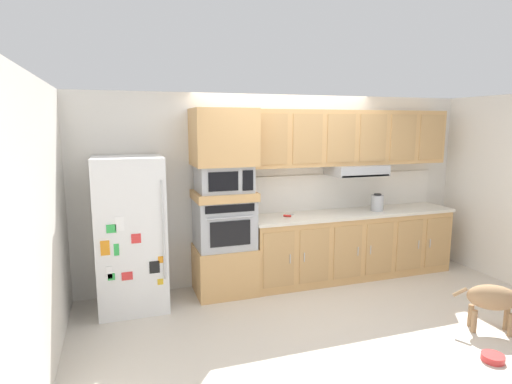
{
  "coord_description": "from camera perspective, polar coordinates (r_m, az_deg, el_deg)",
  "views": [
    {
      "loc": [
        -2.17,
        -4.16,
        2.12
      ],
      "look_at": [
        -0.6,
        0.46,
        1.32
      ],
      "focal_mm": 29.32,
      "sensor_mm": 36.0,
      "label": 1
    }
  ],
  "objects": [
    {
      "name": "side_panel_left",
      "position": [
        4.3,
        -26.75,
        -3.37
      ],
      "size": [
        0.12,
        7.1,
        2.5
      ],
      "primitive_type": "cube",
      "color": "silver",
      "rests_on": "ground"
    },
    {
      "name": "oven_base_cabinet",
      "position": [
        5.38,
        -4.29,
        -10.47
      ],
      "size": [
        0.74,
        0.62,
        0.6
      ],
      "primitive_type": "cube",
      "color": "tan",
      "rests_on": "ground"
    },
    {
      "name": "built_in_oven",
      "position": [
        5.21,
        -4.36,
        -4.26
      ],
      "size": [
        0.7,
        0.62,
        0.6
      ],
      "color": "#A8AAAF",
      "rests_on": "oven_base_cabinet"
    },
    {
      "name": "side_panel_right",
      "position": [
        6.54,
        31.06,
        0.32
      ],
      "size": [
        0.12,
        7.1,
        2.5
      ],
      "primitive_type": "cube",
      "color": "white",
      "rests_on": "ground"
    },
    {
      "name": "upper_cabinet_with_hood",
      "position": [
        5.9,
        12.83,
        6.96
      ],
      "size": [
        2.92,
        0.48,
        0.88
      ],
      "color": "tan",
      "rests_on": "backsplash_panel"
    },
    {
      "name": "countertop_slab",
      "position": [
        5.92,
        13.06,
        -2.83
      ],
      "size": [
        2.96,
        0.64,
        0.04
      ],
      "primitive_type": "cube",
      "color": "silver",
      "rests_on": "lower_cabinet_run"
    },
    {
      "name": "back_kitchen_wall",
      "position": [
        5.77,
        3.63,
        0.61
      ],
      "size": [
        6.2,
        0.12,
        2.5
      ],
      "primitive_type": "cube",
      "color": "silver",
      "rests_on": "ground"
    },
    {
      "name": "backsplash_panel",
      "position": [
        6.11,
        11.74,
        0.17
      ],
      "size": [
        2.96,
        0.02,
        0.5
      ],
      "primitive_type": "cube",
      "color": "silver",
      "rests_on": "countertop_slab"
    },
    {
      "name": "screwdriver",
      "position": [
        5.47,
        4.31,
        -3.23
      ],
      "size": [
        0.16,
        0.17,
        0.03
      ],
      "color": "red",
      "rests_on": "countertop_slab"
    },
    {
      "name": "dog",
      "position": [
        5.04,
        30.37,
        -12.39
      ],
      "size": [
        0.77,
        0.54,
        0.56
      ],
      "rotation": [
        0.0,
        0.0,
        -0.58
      ],
      "color": "#997551",
      "rests_on": "ground"
    },
    {
      "name": "microwave",
      "position": [
        5.11,
        -4.44,
        1.86
      ],
      "size": [
        0.64,
        0.54,
        0.32
      ],
      "color": "#A8AAAF",
      "rests_on": "appliance_mid_shelf"
    },
    {
      "name": "ground_plane",
      "position": [
        5.15,
        8.33,
        -15.1
      ],
      "size": [
        9.6,
        9.6,
        0.0
      ],
      "primitive_type": "plane",
      "color": "beige"
    },
    {
      "name": "dog_food_bowl",
      "position": [
        4.59,
        29.6,
        -19.05
      ],
      "size": [
        0.2,
        0.2,
        0.06
      ],
      "color": "red",
      "rests_on": "ground"
    },
    {
      "name": "appliance_upper_cabinet",
      "position": [
        5.07,
        -4.52,
        7.47
      ],
      "size": [
        0.74,
        0.62,
        0.68
      ],
      "primitive_type": "cube",
      "color": "tan",
      "rests_on": "microwave"
    },
    {
      "name": "appliance_mid_shelf",
      "position": [
        5.14,
        -4.42,
        -0.46
      ],
      "size": [
        0.74,
        0.62,
        0.1
      ],
      "primitive_type": "cube",
      "color": "tan",
      "rests_on": "built_in_oven"
    },
    {
      "name": "electric_kettle",
      "position": [
        6.05,
        16.21,
        -1.42
      ],
      "size": [
        0.17,
        0.17,
        0.24
      ],
      "color": "#A8AAAF",
      "rests_on": "countertop_slab"
    },
    {
      "name": "lower_cabinet_run",
      "position": [
        6.03,
        12.92,
        -7.11
      ],
      "size": [
        2.92,
        0.63,
        0.88
      ],
      "color": "tan",
      "rests_on": "ground"
    },
    {
      "name": "refrigerator",
      "position": [
        5.0,
        -16.73,
        -5.45
      ],
      "size": [
        0.76,
        0.73,
        1.76
      ],
      "color": "white",
      "rests_on": "ground"
    }
  ]
}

